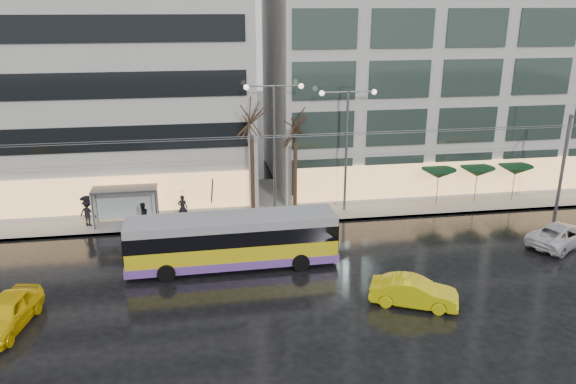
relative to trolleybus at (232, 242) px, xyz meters
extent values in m
plane|color=black|center=(1.42, -3.28, -1.46)|extent=(140.00, 140.00, 0.00)
cube|color=gray|center=(3.42, 10.72, -1.39)|extent=(80.00, 10.00, 0.15)
cube|color=slate|center=(3.42, 5.77, -1.39)|extent=(80.00, 0.10, 0.15)
cube|color=#B0ADA8|center=(-14.58, 15.72, 9.69)|extent=(34.00, 14.00, 22.00)
cube|color=#B0ADA8|center=(20.42, 15.72, 11.19)|extent=(32.00, 14.00, 25.00)
cube|color=gold|center=(0.00, 0.00, -0.45)|extent=(11.61, 2.64, 1.45)
cube|color=#6A3E9C|center=(0.00, 0.00, -0.93)|extent=(11.65, 2.67, 0.48)
cube|color=black|center=(0.00, 0.00, 0.61)|extent=(11.63, 2.66, 0.87)
cube|color=gray|center=(0.00, 0.00, 1.28)|extent=(11.61, 2.64, 0.48)
cube|color=black|center=(5.81, 0.11, 0.46)|extent=(0.10, 2.22, 1.25)
cube|color=black|center=(-5.81, -0.11, 0.46)|extent=(0.10, 2.22, 1.25)
cylinder|color=black|center=(3.64, 1.28, -0.98)|extent=(0.97, 0.36, 0.96)
cylinder|color=black|center=(3.68, -1.13, -0.98)|extent=(0.97, 0.36, 0.96)
cylinder|color=black|center=(-3.68, 1.13, -0.98)|extent=(0.97, 0.36, 0.96)
cylinder|color=black|center=(-3.64, -1.28, -0.98)|extent=(0.97, 0.36, 0.96)
cylinder|color=#595B60|center=(-0.98, 0.90, 2.68)|extent=(0.13, 3.59, 2.53)
cylinder|color=#595B60|center=(-0.99, 1.38, 2.68)|extent=(0.13, 3.59, 2.53)
cylinder|color=#595B60|center=(23.42, 5.22, 2.04)|extent=(0.24, 0.24, 7.00)
cylinder|color=#595B60|center=(2.42, 2.47, 5.34)|extent=(42.00, 0.04, 0.04)
cylinder|color=#595B60|center=(2.42, 2.97, 5.34)|extent=(42.00, 0.04, 0.04)
cube|color=#595B60|center=(-6.58, 7.22, 1.14)|extent=(4.20, 1.60, 0.12)
cube|color=silver|center=(-6.58, 7.92, -0.11)|extent=(4.00, 0.05, 2.20)
cube|color=white|center=(-8.63, 7.22, -0.11)|extent=(0.10, 1.40, 2.20)
cylinder|color=#595B60|center=(-8.58, 6.52, -0.11)|extent=(0.10, 0.10, 2.40)
cylinder|color=#595B60|center=(-8.58, 7.92, -0.11)|extent=(0.10, 0.10, 2.40)
cylinder|color=#595B60|center=(-4.58, 6.52, -0.11)|extent=(0.10, 0.10, 2.40)
cylinder|color=#595B60|center=(-4.58, 7.92, -0.11)|extent=(0.10, 0.10, 2.40)
cylinder|color=#595B60|center=(3.42, 7.52, 3.19)|extent=(0.18, 0.18, 9.00)
cylinder|color=#595B60|center=(2.52, 7.52, 7.59)|extent=(1.80, 0.10, 0.10)
cylinder|color=#595B60|center=(4.32, 7.52, 7.59)|extent=(1.80, 0.10, 0.10)
sphere|color=#FFF2CC|center=(1.62, 7.52, 7.54)|extent=(0.36, 0.36, 0.36)
sphere|color=#FFF2CC|center=(5.22, 7.52, 7.54)|extent=(0.36, 0.36, 0.36)
cylinder|color=#595B60|center=(8.42, 7.52, 2.94)|extent=(0.18, 0.18, 8.50)
cylinder|color=#595B60|center=(7.52, 7.52, 7.09)|extent=(1.80, 0.10, 0.10)
cylinder|color=#595B60|center=(9.32, 7.52, 7.09)|extent=(1.80, 0.10, 0.10)
sphere|color=#FFF2CC|center=(6.62, 7.52, 7.04)|extent=(0.36, 0.36, 0.36)
sphere|color=#FFF2CC|center=(10.22, 7.52, 7.04)|extent=(0.36, 0.36, 0.36)
cylinder|color=black|center=(1.92, 7.72, 1.49)|extent=(0.28, 0.28, 5.60)
cylinder|color=black|center=(4.92, 7.92, 1.14)|extent=(0.28, 0.28, 4.90)
cylinder|color=#595B60|center=(15.42, 7.72, -0.21)|extent=(0.06, 0.06, 2.20)
cone|color=#0D3219|center=(15.42, 7.72, 0.99)|extent=(2.50, 2.50, 0.70)
cylinder|color=#595B60|center=(18.42, 7.72, -0.21)|extent=(0.06, 0.06, 2.20)
cone|color=#0D3219|center=(18.42, 7.72, 0.99)|extent=(2.50, 2.50, 0.70)
cylinder|color=#595B60|center=(21.42, 7.72, -0.21)|extent=(0.06, 0.06, 2.20)
cone|color=#0D3219|center=(21.42, 7.72, 0.99)|extent=(2.50, 2.50, 0.70)
imported|color=yellow|center=(-10.60, -4.78, -0.69)|extent=(2.65, 4.81, 1.55)
imported|color=yellow|center=(8.50, -5.71, -0.76)|extent=(4.50, 3.11, 1.40)
imported|color=silver|center=(20.05, -0.24, -0.78)|extent=(5.43, 4.37, 1.37)
imported|color=black|center=(-2.90, 7.30, -0.42)|extent=(0.71, 0.52, 1.79)
imported|color=#F25074|center=(-2.90, 7.30, 0.44)|extent=(1.09, 1.11, 0.88)
imported|color=black|center=(-5.44, 6.14, -0.42)|extent=(1.10, 1.05, 1.79)
imported|color=black|center=(-9.06, 7.28, -0.41)|extent=(1.35, 1.10, 1.82)
imported|color=black|center=(-9.06, 7.28, 0.44)|extent=(1.08, 1.08, 0.72)
camera|label=1|loc=(-1.47, -28.93, 12.68)|focal=35.00mm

